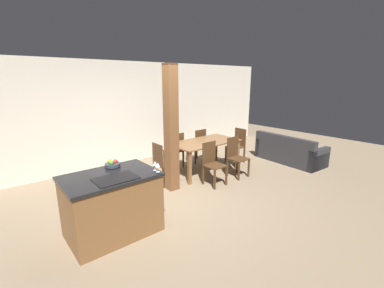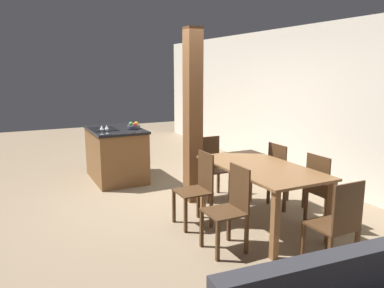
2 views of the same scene
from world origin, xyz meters
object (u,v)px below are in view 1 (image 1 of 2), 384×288
fruit_bowl (112,164)px  dining_chair_foot_end (237,145)px  dining_chair_far_left (175,150)px  timber_post (171,130)px  wine_glass_near (158,165)px  dining_chair_near_left (212,163)px  dining_chair_far_right (198,145)px  wine_glass_middle (155,164)px  dining_table (204,146)px  kitchen_island (112,204)px  dining_chair_near_right (236,156)px  dining_chair_head_end (162,163)px  couch (289,153)px

fruit_bowl → dining_chair_foot_end: (3.88, 0.78, -0.49)m
dining_chair_far_left → timber_post: size_ratio=0.37×
wine_glass_near → timber_post: size_ratio=0.06×
dining_chair_near_left → dining_chair_far_right: bearing=60.6°
fruit_bowl → dining_chair_near_left: bearing=2.6°
fruit_bowl → wine_glass_middle: bearing=-54.7°
wine_glass_near → dining_chair_foot_end: (3.47, 1.44, -0.56)m
dining_table → dining_chair_far_left: bearing=119.4°
dining_chair_far_left → dining_chair_far_right: (0.77, 0.00, 0.00)m
wine_glass_middle → kitchen_island: bearing=153.8°
dining_chair_near_left → dining_chair_far_right: size_ratio=1.00×
fruit_bowl → dining_table: size_ratio=0.14×
fruit_bowl → dining_chair_far_left: (2.27, 1.46, -0.49)m
dining_table → dining_chair_near_right: 0.80m
wine_glass_middle → dining_chair_near_right: 2.77m
dining_table → dining_chair_far_right: dining_chair_far_right is taller
fruit_bowl → dining_table: fruit_bowl is taller
kitchen_island → dining_chair_near_right: (3.20, 0.40, 0.02)m
wine_glass_near → dining_table: size_ratio=0.09×
dining_chair_near_right → dining_chair_far_left: bearing=119.4°
wine_glass_middle → dining_table: 2.65m
dining_table → wine_glass_middle: bearing=-148.8°
dining_chair_head_end → couch: 3.69m
dining_chair_head_end → dining_chair_foot_end: (2.46, 0.00, 0.00)m
fruit_bowl → dining_chair_far_left: bearing=32.9°
wine_glass_near → dining_chair_near_left: wine_glass_near is taller
dining_chair_far_left → dining_chair_far_right: 0.77m
dining_chair_far_right → dining_chair_foot_end: (0.85, -0.68, 0.00)m
wine_glass_near → dining_chair_far_left: (1.86, 2.12, -0.56)m
dining_chair_head_end → timber_post: timber_post is taller
wine_glass_middle → dining_chair_near_right: wine_glass_middle is taller
timber_post → dining_chair_far_right: bearing=32.4°
kitchen_island → wine_glass_middle: size_ratio=8.88×
wine_glass_middle → dining_chair_foot_end: size_ratio=0.16×
wine_glass_near → dining_chair_near_left: bearing=22.2°
dining_chair_foot_end → timber_post: bearing=-82.2°
dining_chair_near_left → dining_chair_far_right: 1.56m
fruit_bowl → dining_table: bearing=16.5°
dining_chair_foot_end → wine_glass_middle: bearing=-68.6°
couch → wine_glass_near: bearing=100.7°
wine_glass_near → couch: (4.58, 0.51, -0.78)m
fruit_bowl → dining_chair_near_left: size_ratio=0.25×
dining_table → dining_chair_far_left: size_ratio=1.84×
dining_chair_far_right → dining_chair_near_left: bearing=60.6°
dining_table → dining_chair_far_right: size_ratio=1.84×
kitchen_island → fruit_bowl: fruit_bowl is taller
fruit_bowl → wine_glass_near: 0.78m
dining_table → dining_chair_foot_end: 1.24m
kitchen_island → dining_chair_foot_end: size_ratio=1.39×
wine_glass_near → dining_table: (2.24, 1.44, -0.37)m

